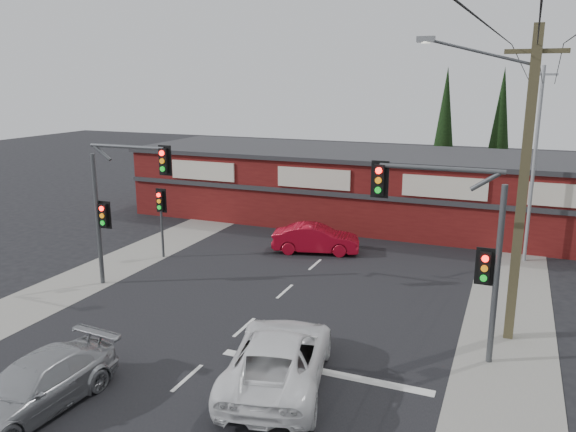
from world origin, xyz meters
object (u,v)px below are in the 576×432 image
at_px(silver_suv, 35,386).
at_px(utility_pole, 519,178).
at_px(red_sedan, 316,239).
at_px(white_suv, 279,358).
at_px(shop_building, 351,184).

xyz_separation_m(silver_suv, utility_pole, (11.13, 9.13, 4.71)).
xyz_separation_m(red_sedan, utility_pole, (8.99, -6.55, 4.69)).
bearing_deg(silver_suv, white_suv, 38.57).
xyz_separation_m(white_suv, utility_pole, (5.83, 5.53, 4.62)).
xyz_separation_m(red_sedan, shop_building, (-0.37, 7.44, 1.43)).
bearing_deg(white_suv, utility_pole, -149.15).
height_order(red_sedan, utility_pole, utility_pole).
bearing_deg(shop_building, red_sedan, -87.13).
bearing_deg(silver_suv, red_sedan, 86.64).
xyz_separation_m(shop_building, utility_pole, (9.36, -14.00, 3.26)).
height_order(silver_suv, red_sedan, red_sedan).
distance_m(silver_suv, shop_building, 23.24).
bearing_deg(shop_building, utility_pole, -56.24).
xyz_separation_m(white_suv, red_sedan, (-3.16, 12.09, -0.08)).
height_order(white_suv, utility_pole, utility_pole).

